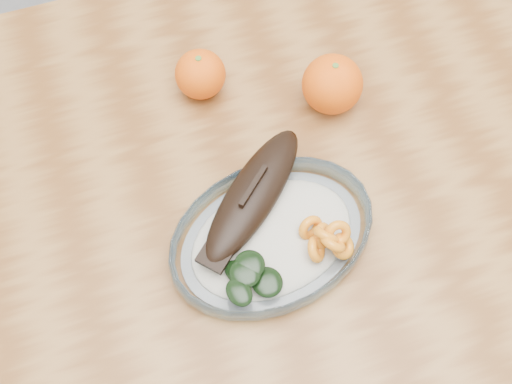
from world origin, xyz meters
TOP-DOWN VIEW (x-y plane):
  - ground at (0.00, 0.00)m, footprint 3.00×3.00m
  - dining_table at (0.00, 0.00)m, footprint 1.20×0.80m
  - plated_meal at (-0.09, -0.07)m, footprint 0.54×0.54m
  - orange_left at (-0.10, 0.17)m, footprint 0.07×0.07m
  - orange_right at (0.05, 0.10)m, footprint 0.08×0.08m

SIDE VIEW (x-z plane):
  - ground at x=0.00m, z-range 0.00..0.00m
  - dining_table at x=0.00m, z-range 0.28..1.03m
  - plated_meal at x=-0.09m, z-range 0.73..0.81m
  - orange_left at x=-0.10m, z-range 0.75..0.82m
  - orange_right at x=0.05m, z-range 0.75..0.83m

